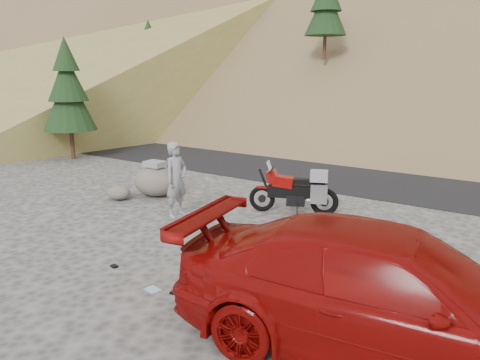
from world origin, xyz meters
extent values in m
plane|color=#43413E|center=(0.00, 0.00, 0.00)|extent=(140.00, 140.00, 0.00)
cube|color=black|center=(0.00, 9.00, 0.00)|extent=(120.00, 7.00, 0.05)
cube|color=olive|center=(-30.00, 20.00, 2.00)|extent=(45.29, 46.00, 24.26)
cylinder|color=#332112|center=(-4.00, 14.00, 4.90)|extent=(0.17, 0.17, 1.40)
cone|color=black|center=(-4.00, 14.00, 6.44)|extent=(2.00, 2.00, 2.25)
cylinder|color=#332112|center=(-18.00, 16.00, 3.57)|extent=(0.15, 0.15, 1.26)
cone|color=black|center=(-18.00, 16.00, 4.96)|extent=(1.80, 1.80, 2.03)
cone|color=black|center=(-18.00, 16.00, 5.72)|extent=(1.35, 1.35, 1.58)
cone|color=black|center=(-18.00, 16.00, 6.49)|extent=(0.90, 0.90, 1.13)
cylinder|color=#332112|center=(-11.00, 4.50, 0.77)|extent=(0.18, 0.18, 1.54)
cone|color=black|center=(-11.00, 4.50, 2.47)|extent=(2.20, 2.20, 2.47)
cone|color=black|center=(-11.00, 4.50, 3.41)|extent=(1.65, 1.65, 1.93)
cone|color=black|center=(-11.00, 4.50, 4.35)|extent=(1.10, 1.10, 1.39)
torus|color=black|center=(-0.29, 2.68, 0.35)|extent=(0.69, 0.39, 0.69)
cylinder|color=black|center=(-0.29, 2.68, 0.35)|extent=(0.22, 0.14, 0.21)
torus|color=black|center=(1.21, 3.34, 0.35)|extent=(0.73, 0.43, 0.74)
cylinder|color=black|center=(1.21, 3.34, 0.35)|extent=(0.25, 0.17, 0.23)
cylinder|color=black|center=(-0.21, 2.72, 0.74)|extent=(0.39, 0.22, 0.85)
cylinder|color=black|center=(-0.08, 2.78, 1.14)|extent=(0.30, 0.62, 0.05)
cube|color=black|center=(0.44, 3.00, 0.58)|extent=(1.26, 0.74, 0.32)
cube|color=black|center=(0.53, 3.04, 0.37)|extent=(0.56, 0.48, 0.29)
cube|color=maroon|center=(0.21, 2.90, 0.84)|extent=(0.63, 0.51, 0.33)
cube|color=maroon|center=(-0.05, 2.79, 0.97)|extent=(0.43, 0.46, 0.37)
cube|color=silver|center=(-0.11, 2.76, 1.24)|extent=(0.24, 0.34, 0.27)
cube|color=black|center=(0.68, 3.11, 0.86)|extent=(0.62, 0.44, 0.13)
cube|color=black|center=(1.04, 3.27, 0.82)|extent=(0.41, 0.32, 0.11)
cube|color=silver|center=(1.19, 3.03, 0.61)|extent=(0.44, 0.28, 0.47)
cube|color=silver|center=(0.97, 3.53, 0.61)|extent=(0.44, 0.28, 0.47)
cube|color=gray|center=(1.06, 3.27, 1.03)|extent=(0.55, 0.50, 0.27)
cube|color=maroon|center=(-0.29, 2.68, 0.66)|extent=(0.34, 0.24, 0.04)
cylinder|color=black|center=(0.66, 2.89, 0.19)|extent=(0.11, 0.21, 0.38)
cylinder|color=silver|center=(1.07, 3.12, 0.42)|extent=(0.48, 0.28, 0.14)
imported|color=gray|center=(-1.83, 1.06, 0.00)|extent=(0.47, 0.71, 1.93)
imported|color=maroon|center=(4.52, -1.79, 0.00)|extent=(6.08, 3.28, 1.67)
ellipsoid|color=#56514A|center=(-3.76, 2.20, 0.44)|extent=(1.53, 1.36, 0.89)
cube|color=gray|center=(-3.76, 2.20, 0.98)|extent=(0.67, 0.53, 0.18)
ellipsoid|color=#56514A|center=(-4.32, 1.26, 0.21)|extent=(0.85, 0.80, 0.42)
cylinder|color=#1B43A7|center=(3.47, -1.29, 0.12)|extent=(0.11, 0.11, 0.24)
cone|color=#B62A0C|center=(2.63, -1.66, 0.10)|extent=(0.18, 0.18, 0.20)
cube|color=black|center=(-0.61, -2.04, 0.02)|extent=(0.15, 0.12, 0.04)
cube|color=black|center=(1.06, -2.20, 0.02)|extent=(0.12, 0.11, 0.04)
cube|color=#91C0E1|center=(0.67, -2.29, 0.01)|extent=(0.31, 0.25, 0.01)
camera|label=1|loc=(6.14, -7.45, 3.65)|focal=35.00mm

